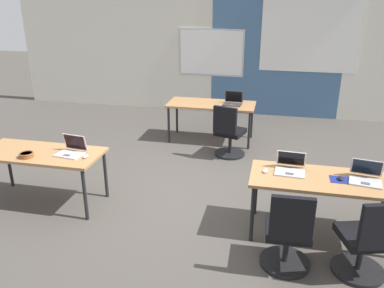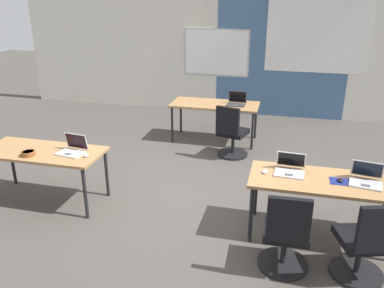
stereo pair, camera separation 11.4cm
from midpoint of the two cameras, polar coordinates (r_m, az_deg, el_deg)
name	(u,v)px [view 1 (the left image)]	position (r m, az deg, el deg)	size (l,w,h in m)	color
ground_plane	(183,194)	(5.55, -1.85, -7.23)	(24.00, 24.00, 0.00)	#47423D
back_wall_assembly	(229,51)	(9.08, 5.01, 13.34)	(10.00, 0.27, 2.80)	silver
desk_near_left	(41,156)	(5.46, -21.66, -1.66)	(1.60, 0.70, 0.72)	#A37547
desk_near_right	(323,183)	(4.61, 17.78, -5.41)	(1.60, 0.70, 0.72)	#A37547
desk_far_center	(211,107)	(7.31, 2.36, 5.45)	(1.60, 0.70, 0.72)	#A37547
laptop_far_right	(233,102)	(7.24, 5.48, 6.13)	(0.35, 0.30, 0.23)	#333338
chair_far_right	(229,135)	(6.66, 4.86, 1.24)	(0.54, 0.60, 0.92)	black
laptop_near_right_end	(366,177)	(4.66, 23.27, -4.41)	(0.38, 0.37, 0.22)	#B7B7BC
mousepad_near_right_end	(340,180)	(4.60, 20.06, -4.90)	(0.22, 0.19, 0.00)	navy
mouse_near_right_end	(341,178)	(4.59, 20.09, -4.69)	(0.06, 0.10, 0.03)	black
chair_near_right_end	(366,245)	(4.22, 23.24, -13.25)	(0.55, 0.60, 0.92)	black
laptop_near_right_inner	(290,168)	(4.63, 13.37, -3.34)	(0.35, 0.34, 0.22)	silver
mouse_near_right_inner	(265,171)	(4.56, 9.90, -3.84)	(0.08, 0.11, 0.03)	silver
chair_near_right_inner	(288,237)	(4.10, 12.94, -13.00)	(0.52, 0.55, 0.92)	black
laptop_near_left_inner	(71,150)	(5.23, -17.70, -0.85)	(0.37, 0.33, 0.23)	silver
mouse_near_left_inner	(86,156)	(5.07, -15.79, -1.74)	(0.06, 0.10, 0.03)	#B2B2B7
snack_bowl	(26,155)	(5.32, -23.46, -1.43)	(0.18, 0.18, 0.06)	brown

